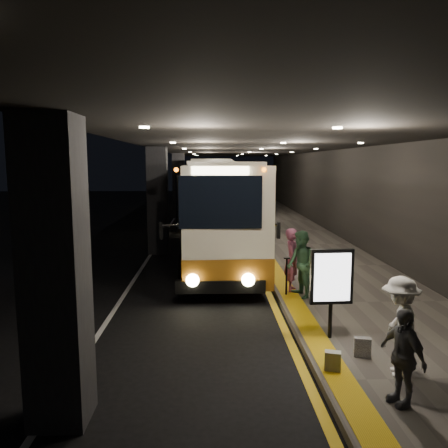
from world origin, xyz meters
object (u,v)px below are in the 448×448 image
object	(u,v)px
coach_third	(212,182)
bag_plain	(333,361)
passenger_boarding	(292,260)
coach_second	(216,191)
info_sign	(332,278)
coach_main	(217,214)
stanchion_post	(286,277)
passenger_waiting_white	(400,326)
passenger_waiting_grey	(402,356)
bag_polka	(362,347)
passenger_waiting_green	(301,264)

from	to	relation	value
coach_third	bag_plain	bearing A→B (deg)	-89.93
passenger_boarding	bag_plain	world-z (taller)	passenger_boarding
coach_second	info_sign	size ratio (longest dim) A/B	6.64
bag_plain	info_sign	bearing A→B (deg)	76.51
coach_main	passenger_boarding	bearing A→B (deg)	-69.35
info_sign	stanchion_post	bearing A→B (deg)	94.33
passenger_waiting_white	passenger_boarding	bearing A→B (deg)	-157.17
passenger_waiting_grey	coach_main	bearing A→B (deg)	173.95
coach_third	info_sign	xyz separation A→B (m)	(2.30, -38.63, -0.30)
bag_polka	stanchion_post	bearing A→B (deg)	101.06
passenger_waiting_white	stanchion_post	xyz separation A→B (m)	(-1.13, 4.57, -0.34)
stanchion_post	passenger_waiting_grey	bearing A→B (deg)	-81.87
bag_polka	info_sign	size ratio (longest dim) A/B	0.20
passenger_waiting_white	info_sign	distance (m)	1.80
passenger_waiting_white	passenger_waiting_green	bearing A→B (deg)	-157.30
passenger_waiting_green	info_sign	size ratio (longest dim) A/B	0.97
passenger_waiting_green	bag_polka	bearing A→B (deg)	-7.21
passenger_boarding	coach_second	bearing A→B (deg)	12.62
coach_second	passenger_boarding	xyz separation A→B (m)	(1.91, -17.62, -0.81)
coach_main	info_sign	bearing A→B (deg)	-77.07
passenger_boarding	info_sign	size ratio (longest dim) A/B	0.95
coach_second	bag_polka	distance (m)	22.10
coach_main	passenger_boarding	world-z (taller)	coach_main
passenger_boarding	passenger_waiting_grey	world-z (taller)	passenger_boarding
coach_second	passenger_waiting_green	distance (m)	18.36
coach_third	bag_plain	world-z (taller)	coach_third
bag_polka	stanchion_post	distance (m)	3.97
passenger_waiting_green	stanchion_post	bearing A→B (deg)	-134.26
passenger_waiting_green	bag_plain	bearing A→B (deg)	-17.64
passenger_waiting_green	bag_polka	distance (m)	3.77
passenger_waiting_green	bag_polka	xyz separation A→B (m)	(0.41, -3.68, -0.72)
coach_third	passenger_waiting_green	distance (m)	35.93
coach_second	bag_polka	xyz separation A→B (m)	(2.44, -21.91, -1.52)
passenger_waiting_green	passenger_waiting_white	world-z (taller)	passenger_waiting_green
passenger_boarding	passenger_waiting_green	bearing A→B (deg)	-162.36
bag_polka	stanchion_post	world-z (taller)	stanchion_post
passenger_waiting_white	stanchion_post	bearing A→B (deg)	-153.56
passenger_waiting_green	bag_plain	size ratio (longest dim) A/B	5.24
passenger_boarding	stanchion_post	xyz separation A→B (m)	(-0.23, -0.41, -0.38)
bag_plain	coach_main	bearing A→B (deg)	100.89
coach_main	coach_second	bearing A→B (deg)	87.33
bag_polka	passenger_waiting_grey	bearing A→B (deg)	-89.18
passenger_waiting_green	passenger_boarding	bearing A→B (deg)	177.61
coach_second	info_sign	distance (m)	21.11
passenger_waiting_grey	bag_plain	bearing A→B (deg)	-164.99
coach_main	passenger_waiting_white	xyz separation A→B (m)	(2.95, -9.87, -0.76)
passenger_waiting_grey	info_sign	world-z (taller)	info_sign
passenger_waiting_grey	bag_polka	distance (m)	1.68
passenger_waiting_grey	passenger_waiting_green	bearing A→B (deg)	165.08
passenger_boarding	bag_polka	bearing A→B (deg)	-166.49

